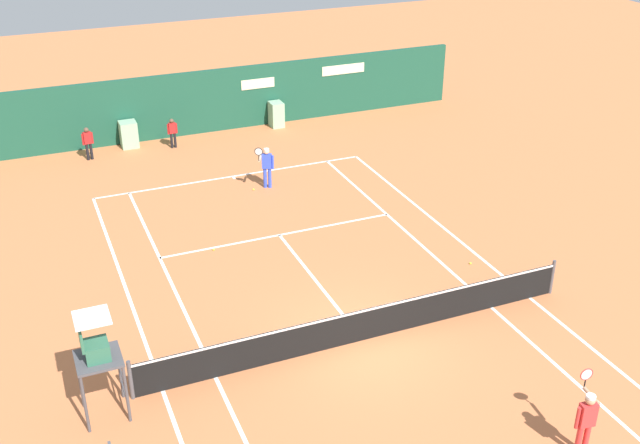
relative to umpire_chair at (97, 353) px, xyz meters
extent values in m
plane|color=#C67042|center=(6.66, 0.31, -1.70)|extent=(80.00, 80.00, 0.00)
cube|color=white|center=(6.66, 12.01, -1.70)|extent=(10.60, 0.10, 0.01)
cube|color=white|center=(1.36, 0.31, -1.70)|extent=(0.10, 23.40, 0.01)
cube|color=white|center=(2.66, 0.31, -1.70)|extent=(0.10, 23.40, 0.01)
cube|color=white|center=(10.66, 0.31, -1.70)|extent=(0.10, 23.40, 0.01)
cube|color=white|center=(11.96, 0.31, -1.70)|extent=(0.10, 23.40, 0.01)
cube|color=white|center=(6.66, 6.71, -1.70)|extent=(8.00, 0.10, 0.01)
cube|color=white|center=(6.66, 3.51, -1.70)|extent=(0.10, 6.40, 0.01)
cube|color=white|center=(6.66, 11.86, -1.70)|extent=(0.10, 0.24, 0.01)
cylinder|color=#4C4C51|center=(0.66, 0.31, -1.17)|extent=(0.10, 0.10, 1.07)
cylinder|color=#4C4C51|center=(12.66, 0.31, -1.17)|extent=(0.10, 0.10, 1.07)
cube|color=black|center=(6.66, 0.31, -1.23)|extent=(12.00, 0.03, 0.95)
cube|color=white|center=(6.66, 0.31, -0.78)|extent=(12.00, 0.04, 0.06)
cube|color=#194C38|center=(6.66, 17.31, -0.31)|extent=(25.00, 0.24, 2.77)
cube|color=beige|center=(9.50, 17.17, 0.26)|extent=(1.55, 0.02, 0.44)
cube|color=beige|center=(13.69, 17.17, 0.46)|extent=(2.13, 0.02, 0.44)
cube|color=#8CB793|center=(3.55, 16.76, -1.14)|extent=(0.70, 0.70, 1.11)
cube|color=#8CB793|center=(10.19, 16.76, -1.13)|extent=(0.57, 0.70, 1.14)
cylinder|color=#47474C|center=(0.46, 0.45, -0.94)|extent=(0.07, 0.07, 1.52)
cylinder|color=#47474C|center=(0.46, -0.45, -0.94)|extent=(0.07, 0.07, 1.52)
cylinder|color=#47474C|center=(-0.44, 0.45, -0.94)|extent=(0.07, 0.07, 1.52)
cylinder|color=#47474C|center=(-0.44, -0.45, -0.94)|extent=(0.07, 0.07, 1.52)
cylinder|color=#47474C|center=(0.46, 0.00, -1.24)|extent=(0.04, 0.81, 0.04)
cylinder|color=#47474C|center=(0.46, 0.00, -0.79)|extent=(0.04, 0.81, 0.04)
cube|color=#47474C|center=(0.01, 0.00, -0.15)|extent=(1.00, 1.00, 0.06)
cube|color=#2D664C|center=(0.01, 0.00, 0.08)|extent=(0.52, 0.56, 0.40)
cube|color=#2D664C|center=(-0.28, 0.00, 0.46)|extent=(0.06, 0.56, 0.45)
cube|color=white|center=(0.01, 0.00, 0.93)|extent=(0.76, 0.80, 0.04)
cylinder|color=blue|center=(7.65, 10.47, -1.31)|extent=(0.13, 0.13, 0.79)
cylinder|color=blue|center=(7.49, 10.55, -1.31)|extent=(0.13, 0.13, 0.79)
cube|color=blue|center=(7.57, 10.51, -0.64)|extent=(0.40, 0.33, 0.55)
sphere|color=beige|center=(7.57, 10.51, -0.25)|extent=(0.22, 0.22, 0.22)
cylinder|color=white|center=(7.57, 10.51, -0.17)|extent=(0.21, 0.21, 0.06)
cylinder|color=blue|center=(7.77, 10.41, -0.68)|extent=(0.08, 0.08, 0.53)
cylinder|color=beige|center=(7.26, 10.36, -0.41)|extent=(0.30, 0.52, 0.08)
cylinder|color=black|center=(7.15, 10.12, -0.30)|extent=(0.03, 0.03, 0.22)
torus|color=black|center=(7.15, 10.12, -0.05)|extent=(0.28, 0.15, 0.30)
cylinder|color=silver|center=(7.15, 10.12, -0.05)|extent=(0.24, 0.12, 0.26)
cylinder|color=red|center=(9.07, -5.19, -1.30)|extent=(0.13, 0.13, 0.80)
cylinder|color=red|center=(9.25, -5.22, -1.30)|extent=(0.13, 0.13, 0.80)
cube|color=red|center=(9.16, -5.21, -0.63)|extent=(0.38, 0.24, 0.56)
sphere|color=tan|center=(9.16, -5.21, -0.24)|extent=(0.22, 0.22, 0.22)
cylinder|color=white|center=(9.16, -5.21, -0.16)|extent=(0.21, 0.21, 0.06)
cylinder|color=red|center=(8.94, -5.18, -0.67)|extent=(0.08, 0.08, 0.54)
cylinder|color=tan|center=(9.42, -4.97, -0.40)|extent=(0.15, 0.54, 0.08)
cylinder|color=black|center=(9.45, -4.70, -0.29)|extent=(0.03, 0.03, 0.22)
torus|color=#DB3838|center=(9.45, -4.70, -0.04)|extent=(0.30, 0.06, 0.30)
cylinder|color=silver|center=(9.45, -4.70, -0.04)|extent=(0.26, 0.04, 0.26)
cylinder|color=black|center=(1.87, 15.95, -1.35)|extent=(0.11, 0.11, 0.70)
cylinder|color=black|center=(1.71, 15.92, -1.35)|extent=(0.11, 0.11, 0.70)
cube|color=#AD1E1E|center=(1.79, 15.94, -0.76)|extent=(0.34, 0.22, 0.49)
sphere|color=brown|center=(1.79, 15.94, -0.42)|extent=(0.19, 0.19, 0.19)
cylinder|color=#AD1E1E|center=(1.98, 15.97, -0.79)|extent=(0.07, 0.07, 0.47)
cylinder|color=#AD1E1E|center=(1.60, 15.91, -0.79)|extent=(0.07, 0.07, 0.47)
cylinder|color=black|center=(5.33, 15.94, -1.37)|extent=(0.11, 0.11, 0.65)
cylinder|color=black|center=(5.18, 15.94, -1.37)|extent=(0.11, 0.11, 0.65)
cube|color=#AD1E1E|center=(5.25, 15.94, -0.82)|extent=(0.29, 0.16, 0.46)
sphere|color=brown|center=(5.25, 15.94, -0.50)|extent=(0.18, 0.18, 0.18)
cylinder|color=#AD1E1E|center=(5.43, 15.94, -0.85)|extent=(0.07, 0.07, 0.44)
cylinder|color=#AD1E1E|center=(5.07, 15.93, -0.85)|extent=(0.07, 0.07, 0.44)
sphere|color=#CCE033|center=(4.36, 6.53, -1.67)|extent=(0.07, 0.07, 0.07)
sphere|color=#CCE033|center=(7.00, 10.46, -1.67)|extent=(0.07, 0.07, 0.07)
sphere|color=#CCE033|center=(11.45, 2.61, -1.67)|extent=(0.07, 0.07, 0.07)
camera|label=1|loc=(-0.73, -14.40, 10.11)|focal=42.75mm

